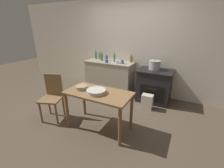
{
  "coord_description": "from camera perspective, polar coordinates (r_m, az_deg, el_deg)",
  "views": [
    {
      "loc": [
        1.49,
        -2.42,
        1.82
      ],
      "look_at": [
        0.0,
        0.44,
        0.58
      ],
      "focal_mm": 24.0,
      "sensor_mm": 36.0,
      "label": 1
    }
  ],
  "objects": [
    {
      "name": "ground_plane",
      "position": [
        3.37,
        -3.53,
        -11.66
      ],
      "size": [
        14.0,
        14.0,
        0.0
      ],
      "primitive_type": "plane",
      "color": "brown"
    },
    {
      "name": "wall_back",
      "position": [
        4.31,
        7.22,
        13.58
      ],
      "size": [
        8.0,
        0.07,
        2.55
      ],
      "color": "beige",
      "rests_on": "ground_plane"
    },
    {
      "name": "counter_cabinet",
      "position": [
        4.43,
        -0.94,
        2.93
      ],
      "size": [
        1.41,
        0.57,
        0.89
      ],
      "color": "#B2A893",
      "rests_on": "ground_plane"
    },
    {
      "name": "stove",
      "position": [
        3.98,
        15.82,
        -0.55
      ],
      "size": [
        0.83,
        0.66,
        0.82
      ],
      "color": "black",
      "rests_on": "ground_plane"
    },
    {
      "name": "work_table",
      "position": [
        2.7,
        -5.13,
        -5.34
      ],
      "size": [
        1.18,
        0.61,
        0.74
      ],
      "color": "olive",
      "rests_on": "ground_plane"
    },
    {
      "name": "chair",
      "position": [
        3.31,
        -21.74,
        -4.09
      ],
      "size": [
        0.51,
        0.51,
        0.93
      ],
      "rotation": [
        0.0,
        0.0,
        0.36
      ],
      "color": "olive",
      "rests_on": "ground_plane"
    },
    {
      "name": "flour_sack",
      "position": [
        3.63,
        13.24,
        -6.55
      ],
      "size": [
        0.25,
        0.18,
        0.35
      ],
      "primitive_type": "cube",
      "color": "beige",
      "rests_on": "ground_plane"
    },
    {
      "name": "stock_pot",
      "position": [
        3.87,
        15.94,
        6.97
      ],
      "size": [
        0.29,
        0.29,
        0.25
      ],
      "color": "#A8A8AD",
      "rests_on": "stove"
    },
    {
      "name": "mixing_bowl_large",
      "position": [
        2.61,
        -6.06,
        -2.71
      ],
      "size": [
        0.33,
        0.33,
        0.06
      ],
      "color": "silver",
      "rests_on": "work_table"
    },
    {
      "name": "mixing_bowl_small",
      "position": [
        2.82,
        -11.5,
        -1.17
      ],
      "size": [
        0.22,
        0.22,
        0.07
      ],
      "color": "tan",
      "rests_on": "work_table"
    },
    {
      "name": "bottle_far_left",
      "position": [
        4.24,
        7.24,
        9.41
      ],
      "size": [
        0.08,
        0.08,
        0.22
      ],
      "color": "olive",
      "rests_on": "counter_cabinet"
    },
    {
      "name": "bottle_left",
      "position": [
        4.26,
        0.97,
        9.96
      ],
      "size": [
        0.06,
        0.06,
        0.29
      ],
      "color": "#517F5B",
      "rests_on": "counter_cabinet"
    },
    {
      "name": "bottle_mid_left",
      "position": [
        4.67,
        -4.63,
        10.44
      ],
      "size": [
        0.08,
        0.08,
        0.2
      ],
      "color": "#517F5B",
      "rests_on": "counter_cabinet"
    },
    {
      "name": "bottle_center_left",
      "position": [
        4.72,
        -6.21,
        10.83
      ],
      "size": [
        0.06,
        0.06,
        0.27
      ],
      "color": "#517F5B",
      "rests_on": "counter_cabinet"
    },
    {
      "name": "bottle_center",
      "position": [
        4.46,
        -4.0,
        10.22
      ],
      "size": [
        0.08,
        0.08,
        0.25
      ],
      "color": "#517F5B",
      "rests_on": "counter_cabinet"
    },
    {
      "name": "bottle_center_right",
      "position": [
        4.45,
        -2.0,
        9.89
      ],
      "size": [
        0.06,
        0.06,
        0.18
      ],
      "color": "#3D5675",
      "rests_on": "counter_cabinet"
    },
    {
      "name": "cup_mid_right",
      "position": [
        4.05,
        3.95,
        8.45
      ],
      "size": [
        0.08,
        0.08,
        0.1
      ],
      "primitive_type": "cylinder",
      "color": "#4C6B99",
      "rests_on": "counter_cabinet"
    },
    {
      "name": "cup_right",
      "position": [
        4.14,
        -2.09,
        8.61
      ],
      "size": [
        0.09,
        0.09,
        0.08
      ],
      "primitive_type": "cylinder",
      "color": "#4C6B99",
      "rests_on": "counter_cabinet"
    },
    {
      "name": "cup_far_right",
      "position": [
        4.1,
        1.9,
        8.53
      ],
      "size": [
        0.09,
        0.09,
        0.09
      ],
      "primitive_type": "cylinder",
      "color": "silver",
      "rests_on": "counter_cabinet"
    }
  ]
}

